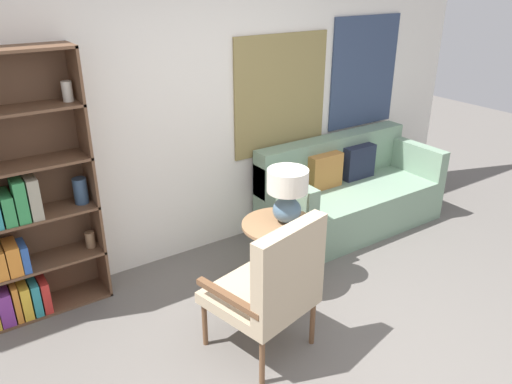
{
  "coord_description": "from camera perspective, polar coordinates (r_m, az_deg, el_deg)",
  "views": [
    {
      "loc": [
        -1.78,
        -1.66,
        2.36
      ],
      "look_at": [
        0.06,
        1.07,
        0.9
      ],
      "focal_mm": 35.0,
      "sensor_mm": 36.0,
      "label": 1
    }
  ],
  "objects": [
    {
      "name": "armchair",
      "position": [
        3.21,
        2.04,
        -10.43
      ],
      "size": [
        0.71,
        0.72,
        1.0
      ],
      "color": "brown",
      "rests_on": "ground_plane"
    },
    {
      "name": "side_table",
      "position": [
        3.89,
        2.67,
        -4.33
      ],
      "size": [
        0.59,
        0.59,
        0.57
      ],
      "color": "#99704C",
      "rests_on": "ground_plane"
    },
    {
      "name": "bookshelf",
      "position": [
        3.82,
        -25.92,
        -1.34
      ],
      "size": [
        0.87,
        0.3,
        1.93
      ],
      "color": "brown",
      "rests_on": "ground_plane"
    },
    {
      "name": "ground_plane",
      "position": [
        3.39,
        9.96,
        -20.68
      ],
      "size": [
        14.0,
        14.0,
        0.0
      ],
      "primitive_type": "plane",
      "color": "#66605B"
    },
    {
      "name": "wall_back",
      "position": [
        4.24,
        -7.39,
        9.95
      ],
      "size": [
        6.4,
        0.08,
        2.7
      ],
      "color": "white",
      "rests_on": "ground_plane"
    },
    {
      "name": "table_lamp",
      "position": [
        3.79,
        3.61,
        0.09
      ],
      "size": [
        0.32,
        0.32,
        0.43
      ],
      "color": "slate",
      "rests_on": "side_table"
    },
    {
      "name": "couch",
      "position": [
        5.06,
        10.38,
        -0.2
      ],
      "size": [
        1.8,
        0.82,
        0.86
      ],
      "color": "gray",
      "rests_on": "ground_plane"
    }
  ]
}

